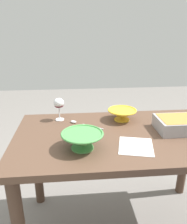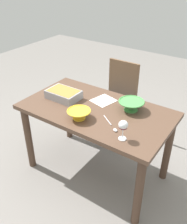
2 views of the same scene
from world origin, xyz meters
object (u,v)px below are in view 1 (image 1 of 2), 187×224
Objects in this scene: wine_glass at (59,104)px; napkin at (136,146)px; dining_table at (123,150)px; casserole_dish at (181,124)px; serving_spoon at (80,123)px; small_bowl at (122,114)px; mixing_bowl at (82,140)px.

napkin is (0.44, -0.42, -0.12)m from wine_glass.
wine_glass reaches higher than dining_table.
wine_glass reaches higher than casserole_dish.
wine_glass is 0.80× the size of napkin.
napkin reaches higher than dining_table.
serving_spoon reaches higher than dining_table.
casserole_dish reaches higher than napkin.
wine_glass reaches higher than napkin.
wine_glass reaches higher than serving_spoon.
serving_spoon is at bearing -170.79° from small_bowl.
serving_spoon is (-0.30, -0.05, -0.04)m from small_bowl.
casserole_dish reaches higher than dining_table.
casserole_dish is at bearing 1.89° from dining_table.
mixing_bowl is (-0.64, -0.17, 0.01)m from casserole_dish.
small_bowl is at bearing 51.30° from mixing_bowl.
mixing_bowl is at bearing -128.70° from small_bowl.
dining_table is at bearing -31.72° from serving_spoon.
dining_table is 6.68× the size of small_bowl.
casserole_dish is 1.54× the size of small_bowl.
casserole_dish reaches higher than small_bowl.
wine_glass is (-0.41, 0.26, 0.23)m from dining_table.
napkin is (0.30, -0.01, -0.05)m from mixing_bowl.
wine_glass is 0.62m from napkin.
small_bowl reaches higher than dining_table.
casserole_dish is 1.42× the size of serving_spoon.
dining_table is 0.35m from mixing_bowl.
casserole_dish is (0.78, -0.25, -0.07)m from wine_glass.
serving_spoon is (0.14, -0.09, -0.11)m from wine_glass.
small_bowl is at bearing 81.68° from dining_table.
serving_spoon is (-0.27, 0.17, 0.12)m from dining_table.
small_bowl is (0.03, 0.21, 0.16)m from dining_table.
dining_table is 0.27m from small_bowl.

